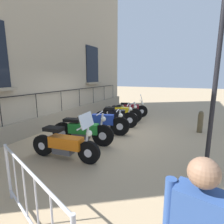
{
  "coord_description": "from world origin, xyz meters",
  "views": [
    {
      "loc": [
        3.26,
        -6.37,
        2.21
      ],
      "look_at": [
        0.33,
        0.0,
        0.8
      ],
      "focal_mm": 28.73,
      "sensor_mm": 36.0,
      "label": 1
    }
  ],
  "objects_px": {
    "motorcycle_blue": "(102,123)",
    "motorcycle_yellow": "(122,113)",
    "motorcycle_maroon": "(131,109)",
    "crowd_barrier": "(31,200)",
    "motorcycle_orange": "(65,144)",
    "motorcycle_black": "(116,117)",
    "motorcycle_green": "(82,131)",
    "lamppost": "(224,7)",
    "bollard": "(200,122)"
  },
  "relations": [
    {
      "from": "motorcycle_black",
      "to": "motorcycle_maroon",
      "type": "xyz_separation_m",
      "value": [
        -0.09,
        2.25,
        -0.04
      ]
    },
    {
      "from": "motorcycle_maroon",
      "to": "lamppost",
      "type": "bearing_deg",
      "value": -53.69
    },
    {
      "from": "motorcycle_blue",
      "to": "crowd_barrier",
      "type": "xyz_separation_m",
      "value": [
        1.24,
        -4.38,
        0.13
      ]
    },
    {
      "from": "motorcycle_green",
      "to": "lamppost",
      "type": "height_order",
      "value": "lamppost"
    },
    {
      "from": "motorcycle_orange",
      "to": "motorcycle_black",
      "type": "bearing_deg",
      "value": 90.44
    },
    {
      "from": "motorcycle_orange",
      "to": "crowd_barrier",
      "type": "relative_size",
      "value": 0.97
    },
    {
      "from": "motorcycle_green",
      "to": "crowd_barrier",
      "type": "distance_m",
      "value": 3.45
    },
    {
      "from": "bollard",
      "to": "motorcycle_black",
      "type": "bearing_deg",
      "value": -168.03
    },
    {
      "from": "motorcycle_blue",
      "to": "lamppost",
      "type": "xyz_separation_m",
      "value": [
        3.52,
        -1.4,
        3.11
      ]
    },
    {
      "from": "motorcycle_orange",
      "to": "motorcycle_black",
      "type": "distance_m",
      "value": 3.42
    },
    {
      "from": "motorcycle_blue",
      "to": "motorcycle_yellow",
      "type": "bearing_deg",
      "value": 91.47
    },
    {
      "from": "motorcycle_blue",
      "to": "motorcycle_maroon",
      "type": "distance_m",
      "value": 3.38
    },
    {
      "from": "motorcycle_black",
      "to": "bollard",
      "type": "relative_size",
      "value": 2.18
    },
    {
      "from": "motorcycle_yellow",
      "to": "lamppost",
      "type": "relative_size",
      "value": 0.41
    },
    {
      "from": "motorcycle_blue",
      "to": "crowd_barrier",
      "type": "distance_m",
      "value": 4.56
    },
    {
      "from": "lamppost",
      "to": "motorcycle_green",
      "type": "bearing_deg",
      "value": 176.71
    },
    {
      "from": "motorcycle_maroon",
      "to": "bollard",
      "type": "bearing_deg",
      "value": -24.17
    },
    {
      "from": "crowd_barrier",
      "to": "bollard",
      "type": "distance_m",
      "value": 6.6
    },
    {
      "from": "motorcycle_maroon",
      "to": "crowd_barrier",
      "type": "distance_m",
      "value": 7.86
    },
    {
      "from": "motorcycle_blue",
      "to": "motorcycle_yellow",
      "type": "distance_m",
      "value": 2.21
    },
    {
      "from": "motorcycle_yellow",
      "to": "crowd_barrier",
      "type": "height_order",
      "value": "crowd_barrier"
    },
    {
      "from": "motorcycle_green",
      "to": "motorcycle_blue",
      "type": "xyz_separation_m",
      "value": [
        0.08,
        1.19,
        -0.02
      ]
    },
    {
      "from": "crowd_barrier",
      "to": "bollard",
      "type": "xyz_separation_m",
      "value": [
        2.19,
        6.22,
        -0.13
      ]
    },
    {
      "from": "motorcycle_maroon",
      "to": "crowd_barrier",
      "type": "relative_size",
      "value": 0.88
    },
    {
      "from": "lamppost",
      "to": "motorcycle_yellow",
      "type": "bearing_deg",
      "value": 134.72
    },
    {
      "from": "crowd_barrier",
      "to": "motorcycle_green",
      "type": "bearing_deg",
      "value": 112.47
    },
    {
      "from": "motorcycle_blue",
      "to": "motorcycle_yellow",
      "type": "relative_size",
      "value": 1.03
    },
    {
      "from": "motorcycle_yellow",
      "to": "lamppost",
      "type": "xyz_separation_m",
      "value": [
        3.57,
        -3.61,
        3.13
      ]
    },
    {
      "from": "motorcycle_green",
      "to": "motorcycle_yellow",
      "type": "relative_size",
      "value": 1.01
    },
    {
      "from": "motorcycle_blue",
      "to": "lamppost",
      "type": "bearing_deg",
      "value": -21.73
    },
    {
      "from": "motorcycle_maroon",
      "to": "lamppost",
      "type": "distance_m",
      "value": 6.71
    },
    {
      "from": "motorcycle_green",
      "to": "lamppost",
      "type": "distance_m",
      "value": 4.75
    },
    {
      "from": "bollard",
      "to": "crowd_barrier",
      "type": "bearing_deg",
      "value": -109.42
    },
    {
      "from": "motorcycle_green",
      "to": "bollard",
      "type": "relative_size",
      "value": 2.37
    },
    {
      "from": "motorcycle_green",
      "to": "motorcycle_maroon",
      "type": "bearing_deg",
      "value": 88.92
    },
    {
      "from": "motorcycle_maroon",
      "to": "crowd_barrier",
      "type": "xyz_separation_m",
      "value": [
        1.23,
        -7.76,
        0.15
      ]
    },
    {
      "from": "motorcycle_maroon",
      "to": "lamppost",
      "type": "height_order",
      "value": "lamppost"
    },
    {
      "from": "bollard",
      "to": "motorcycle_blue",
      "type": "bearing_deg",
      "value": -151.84
    },
    {
      "from": "motorcycle_yellow",
      "to": "lamppost",
      "type": "bearing_deg",
      "value": -45.28
    },
    {
      "from": "motorcycle_maroon",
      "to": "motorcycle_blue",
      "type": "bearing_deg",
      "value": -90.09
    },
    {
      "from": "motorcycle_green",
      "to": "motorcycle_maroon",
      "type": "xyz_separation_m",
      "value": [
        0.09,
        4.57,
        -0.04
      ]
    },
    {
      "from": "motorcycle_orange",
      "to": "motorcycle_blue",
      "type": "xyz_separation_m",
      "value": [
        -0.12,
        2.29,
        0.0
      ]
    },
    {
      "from": "motorcycle_orange",
      "to": "motorcycle_blue",
      "type": "height_order",
      "value": "motorcycle_orange"
    },
    {
      "from": "motorcycle_green",
      "to": "lamppost",
      "type": "xyz_separation_m",
      "value": [
        3.6,
        -0.21,
        3.1
      ]
    },
    {
      "from": "motorcycle_black",
      "to": "lamppost",
      "type": "height_order",
      "value": "lamppost"
    },
    {
      "from": "motorcycle_black",
      "to": "lamppost",
      "type": "distance_m",
      "value": 5.26
    },
    {
      "from": "motorcycle_green",
      "to": "motorcycle_black",
      "type": "distance_m",
      "value": 2.33
    },
    {
      "from": "motorcycle_yellow",
      "to": "motorcycle_blue",
      "type": "bearing_deg",
      "value": -88.53
    },
    {
      "from": "motorcycle_blue",
      "to": "motorcycle_black",
      "type": "height_order",
      "value": "motorcycle_black"
    },
    {
      "from": "motorcycle_blue",
      "to": "bollard",
      "type": "relative_size",
      "value": 2.42
    }
  ]
}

